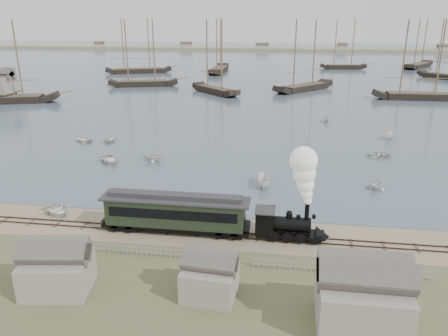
# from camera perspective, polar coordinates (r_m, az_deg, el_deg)

# --- Properties ---
(ground) EXTENTS (600.00, 600.00, 0.00)m
(ground) POSITION_cam_1_polar(r_m,az_deg,el_deg) (45.95, -1.70, -7.44)
(ground) COLOR gray
(ground) RESTS_ON ground
(harbor_water) EXTENTS (600.00, 336.00, 0.06)m
(harbor_water) POSITION_cam_1_polar(r_m,az_deg,el_deg) (211.56, 6.42, 13.52)
(harbor_water) COLOR #435360
(harbor_water) RESTS_ON ground
(rail_track) EXTENTS (120.00, 1.80, 0.16)m
(rail_track) POSITION_cam_1_polar(r_m,az_deg,el_deg) (44.18, -2.15, -8.54)
(rail_track) COLOR #38251E
(rail_track) RESTS_ON ground
(picket_fence_west) EXTENTS (19.00, 0.10, 1.20)m
(picket_fence_west) POSITION_cam_1_polar(r_m,az_deg,el_deg) (41.60, -12.43, -10.98)
(picket_fence_west) COLOR gray
(picket_fence_west) RESTS_ON ground
(picket_fence_east) EXTENTS (15.00, 0.10, 1.20)m
(picket_fence_east) POSITION_cam_1_polar(r_m,az_deg,el_deg) (39.21, 15.10, -13.25)
(picket_fence_east) COLOR gray
(picket_fence_east) RESTS_ON ground
(shed_left) EXTENTS (5.00, 4.00, 4.10)m
(shed_left) POSITION_cam_1_polar(r_m,az_deg,el_deg) (38.39, -20.67, -14.66)
(shed_left) COLOR gray
(shed_left) RESTS_ON ground
(shed_mid) EXTENTS (4.00, 3.50, 3.60)m
(shed_mid) POSITION_cam_1_polar(r_m,az_deg,el_deg) (35.50, -1.84, -16.28)
(shed_mid) COLOR gray
(shed_mid) RESTS_ON ground
(shed_right) EXTENTS (6.00, 5.00, 5.10)m
(shed_right) POSITION_cam_1_polar(r_m,az_deg,el_deg) (34.01, 17.21, -19.09)
(shed_right) COLOR gray
(shed_right) RESTS_ON ground
(far_spit) EXTENTS (500.00, 20.00, 1.80)m
(far_spit) POSITION_cam_1_polar(r_m,az_deg,el_deg) (291.25, 7.04, 15.02)
(far_spit) COLOR tan
(far_spit) RESTS_ON ground
(locomotive) EXTENTS (7.22, 2.70, 9.00)m
(locomotive) POSITION_cam_1_polar(r_m,az_deg,el_deg) (41.84, 9.90, -4.24)
(locomotive) COLOR black
(locomotive) RESTS_ON ground
(passenger_coach) EXTENTS (14.83, 2.86, 3.60)m
(passenger_coach) POSITION_cam_1_polar(r_m,az_deg,el_deg) (43.85, -6.36, -5.64)
(passenger_coach) COLOR black
(passenger_coach) RESTS_ON ground
(beached_dinghy) EXTENTS (4.58, 4.90, 0.83)m
(beached_dinghy) POSITION_cam_1_polar(r_m,az_deg,el_deg) (51.64, -21.02, -5.17)
(beached_dinghy) COLOR silver
(beached_dinghy) RESTS_ON ground
(rowboat_0) EXTENTS (5.37, 5.29, 0.91)m
(rowboat_0) POSITION_cam_1_polar(r_m,az_deg,el_deg) (67.05, -14.74, 1.13)
(rowboat_0) COLOR silver
(rowboat_0) RESTS_ON harbor_water
(rowboat_1) EXTENTS (2.95, 3.40, 1.75)m
(rowboat_1) POSITION_cam_1_polar(r_m,az_deg,el_deg) (66.01, -9.21, 1.62)
(rowboat_1) COLOR silver
(rowboat_1) RESTS_ON harbor_water
(rowboat_2) EXTENTS (4.01, 1.67, 1.52)m
(rowboat_2) POSITION_cam_1_polar(r_m,az_deg,el_deg) (55.68, 5.17, -1.69)
(rowboat_2) COLOR silver
(rowboat_2) RESTS_ON harbor_water
(rowboat_3) EXTENTS (2.56, 3.58, 0.74)m
(rowboat_3) POSITION_cam_1_polar(r_m,az_deg,el_deg) (71.61, 19.72, 1.69)
(rowboat_3) COLOR silver
(rowboat_3) RESTS_ON harbor_water
(rowboat_4) EXTENTS (3.53, 3.47, 1.41)m
(rowboat_4) POSITION_cam_1_polar(r_m,az_deg,el_deg) (57.95, 19.32, -1.94)
(rowboat_4) COLOR silver
(rowboat_4) RESTS_ON harbor_water
(rowboat_5) EXTENTS (3.66, 3.09, 1.36)m
(rowboat_5) POSITION_cam_1_polar(r_m,az_deg,el_deg) (82.54, 20.82, 4.02)
(rowboat_5) COLOR silver
(rowboat_5) RESTS_ON harbor_water
(rowboat_6) EXTENTS (3.64, 4.22, 0.73)m
(rowboat_6) POSITION_cam_1_polar(r_m,az_deg,el_deg) (79.46, -17.90, 3.56)
(rowboat_6) COLOR silver
(rowboat_6) RESTS_ON harbor_water
(rowboat_7) EXTENTS (3.07, 2.67, 1.57)m
(rowboat_7) POSITION_cam_1_polar(r_m,az_deg,el_deg) (92.38, 13.24, 6.35)
(rowboat_7) COLOR silver
(rowboat_7) RESTS_ON harbor_water
(rowboat_8) EXTENTS (3.56, 2.57, 0.73)m
(rowboat_8) POSITION_cam_1_polar(r_m,az_deg,el_deg) (78.49, -14.55, 3.69)
(rowboat_8) COLOR silver
(rowboat_8) RESTS_ON harbor_water
(schooner_1) EXTENTS (21.68, 10.43, 20.00)m
(schooner_1) POSITION_cam_1_polar(r_m,az_deg,el_deg) (138.87, -10.70, 14.54)
(schooner_1) COLOR black
(schooner_1) RESTS_ON harbor_water
(schooner_2) EXTENTS (16.15, 16.60, 20.00)m
(schooner_2) POSITION_cam_1_polar(r_m,az_deg,el_deg) (123.26, -1.18, 14.30)
(schooner_2) COLOR black
(schooner_2) RESTS_ON harbor_water
(schooner_3) EXTENTS (18.51, 20.39, 20.00)m
(schooner_3) POSITION_cam_1_polar(r_m,az_deg,el_deg) (130.59, 10.62, 14.27)
(schooner_3) COLOR black
(schooner_3) RESTS_ON harbor_water
(schooner_4) EXTENTS (23.14, 5.76, 20.00)m
(schooner_4) POSITION_cam_1_polar(r_m,az_deg,el_deg) (124.74, 24.64, 12.68)
(schooner_4) COLOR black
(schooner_4) RESTS_ON harbor_water
(schooner_6) EXTENTS (25.27, 14.17, 20.00)m
(schooner_6) POSITION_cam_1_polar(r_m,az_deg,el_deg) (172.99, -11.27, 15.37)
(schooner_6) COLOR black
(schooner_6) RESTS_ON harbor_water
(schooner_7) EXTENTS (5.67, 24.22, 20.00)m
(schooner_7) POSITION_cam_1_polar(r_m,az_deg,el_deg) (172.74, -0.70, 15.71)
(schooner_7) COLOR black
(schooner_7) RESTS_ON harbor_water
(schooner_8) EXTENTS (18.84, 6.46, 20.00)m
(schooner_8) POSITION_cam_1_polar(r_m,az_deg,el_deg) (189.47, 15.55, 15.36)
(schooner_8) COLOR black
(schooner_8) RESTS_ON harbor_water
(schooner_9) EXTENTS (17.97, 23.46, 20.00)m
(schooner_9) POSITION_cam_1_polar(r_m,az_deg,el_deg) (205.59, 24.35, 14.65)
(schooner_9) COLOR black
(schooner_9) RESTS_ON harbor_water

